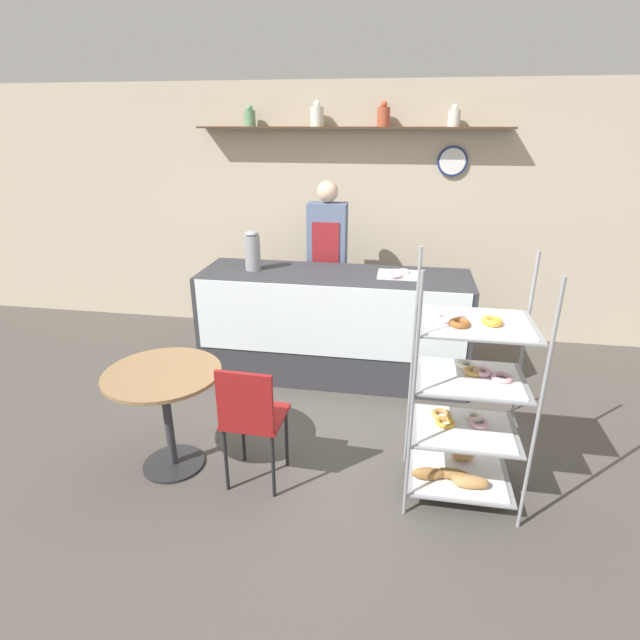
# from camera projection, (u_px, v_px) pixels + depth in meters

# --- Properties ---
(ground_plane) EXTENTS (14.00, 14.00, 0.00)m
(ground_plane) POSITION_uv_depth(u_px,v_px,m) (311.00, 444.00, 3.83)
(ground_plane) COLOR #4C4742
(back_wall) EXTENTS (10.00, 0.30, 2.70)m
(back_wall) POSITION_uv_depth(u_px,v_px,m) (350.00, 213.00, 5.49)
(back_wall) COLOR beige
(back_wall) RESTS_ON ground_plane
(display_counter) EXTENTS (2.47, 0.76, 1.01)m
(display_counter) POSITION_uv_depth(u_px,v_px,m) (334.00, 325.00, 4.71)
(display_counter) COLOR #333338
(display_counter) RESTS_ON ground_plane
(pastry_rack) EXTENTS (0.71, 0.56, 1.59)m
(pastry_rack) POSITION_uv_depth(u_px,v_px,m) (466.00, 410.00, 3.10)
(pastry_rack) COLOR gray
(pastry_rack) RESTS_ON ground_plane
(person_worker) EXTENTS (0.38, 0.23, 1.77)m
(person_worker) POSITION_uv_depth(u_px,v_px,m) (327.00, 261.00, 5.08)
(person_worker) COLOR #282833
(person_worker) RESTS_ON ground_plane
(cafe_table) EXTENTS (0.78, 0.78, 0.75)m
(cafe_table) POSITION_uv_depth(u_px,v_px,m) (165.00, 396.00, 3.38)
(cafe_table) COLOR #262628
(cafe_table) RESTS_ON ground_plane
(cafe_chair) EXTENTS (0.39, 0.39, 0.90)m
(cafe_chair) POSITION_uv_depth(u_px,v_px,m) (251.00, 414.00, 3.19)
(cafe_chair) COLOR black
(cafe_chair) RESTS_ON ground_plane
(coffee_carafe) EXTENTS (0.14, 0.14, 0.37)m
(coffee_carafe) POSITION_uv_depth(u_px,v_px,m) (252.00, 251.00, 4.59)
(coffee_carafe) COLOR gray
(coffee_carafe) RESTS_ON display_counter
(donut_tray_counter) EXTENTS (0.39, 0.32, 0.05)m
(donut_tray_counter) POSITION_uv_depth(u_px,v_px,m) (399.00, 274.00, 4.47)
(donut_tray_counter) COLOR white
(donut_tray_counter) RESTS_ON display_counter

